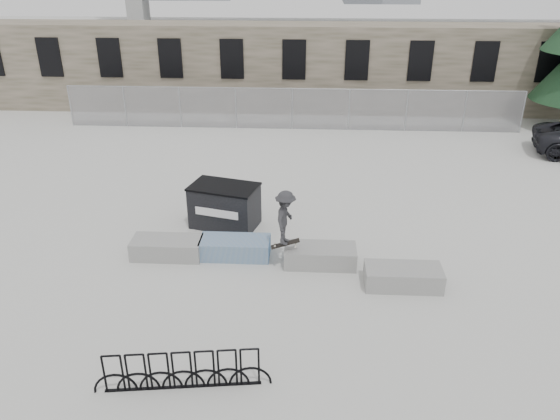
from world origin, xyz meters
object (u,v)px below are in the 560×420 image
object	(u,v)px
bike_rack	(182,371)
skateboarder	(285,218)
dumpster	(225,206)
planter_center_left	(235,247)
planter_center_right	(320,255)
planter_offset	(403,276)
planter_far_left	(167,247)

from	to	relation	value
bike_rack	skateboarder	bearing A→B (deg)	68.63
dumpster	skateboarder	distance (m)	3.33
planter_center_left	bike_rack	world-z (taller)	bike_rack
planter_center_right	skateboarder	world-z (taller)	skateboarder
planter_center_right	dumpster	xyz separation A→B (m)	(-3.01, 2.25, 0.40)
planter_center_right	planter_offset	bearing A→B (deg)	-24.35
skateboarder	planter_far_left	bearing A→B (deg)	93.78
planter_far_left	planter_center_right	bearing A→B (deg)	-2.82
planter_offset	skateboarder	distance (m)	3.45
planter_far_left	bike_rack	xyz separation A→B (m)	(1.58, -5.18, 0.14)
planter_center_right	dumpster	distance (m)	3.78
planter_center_right	planter_offset	xyz separation A→B (m)	(2.16, -0.98, 0.00)
planter_far_left	planter_center_right	xyz separation A→B (m)	(4.39, -0.22, 0.00)
planter_far_left	dumpster	size ratio (longest dim) A/B	0.85
planter_center_left	skateboarder	xyz separation A→B (m)	(1.47, -0.57, 1.26)
planter_center_right	bike_rack	xyz separation A→B (m)	(-2.81, -4.96, 0.14)
planter_center_left	dumpster	xyz separation A→B (m)	(-0.56, 1.93, 0.40)
dumpster	skateboarder	size ratio (longest dim) A/B	1.40
planter_center_left	skateboarder	size ratio (longest dim) A/B	1.20
planter_far_left	bike_rack	size ratio (longest dim) A/B	0.56
planter_offset	planter_center_left	bearing A→B (deg)	164.22
planter_offset	bike_rack	distance (m)	6.37
skateboarder	planter_center_right	bearing A→B (deg)	-64.53
planter_far_left	planter_center_left	world-z (taller)	same
dumpster	planter_center_left	bearing A→B (deg)	-58.62
planter_center_left	dumpster	bearing A→B (deg)	106.32
planter_center_left	dumpster	distance (m)	2.05
planter_center_left	planter_center_right	bearing A→B (deg)	-7.53
planter_center_right	bike_rack	world-z (taller)	bike_rack
planter_offset	planter_far_left	bearing A→B (deg)	169.67
planter_offset	dumpster	distance (m)	6.11
planter_center_right	planter_offset	size ratio (longest dim) A/B	1.00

